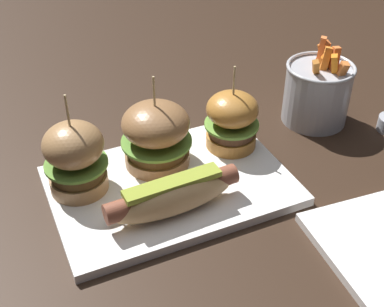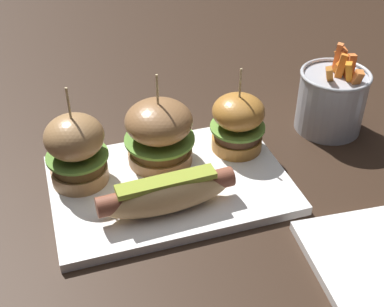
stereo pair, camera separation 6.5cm
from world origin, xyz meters
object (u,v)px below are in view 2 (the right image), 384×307
object	(u,v)px
fries_bucket	(332,99)
slider_left	(76,149)
slider_center	(159,132)
hot_dog	(167,193)
slider_right	(238,123)
platter_main	(170,184)

from	to	relation	value
fries_bucket	slider_left	bearing A→B (deg)	-175.72
slider_left	fries_bucket	distance (m)	0.42
slider_center	hot_dog	bearing A→B (deg)	-99.91
slider_center	fries_bucket	xyz separation A→B (m)	(0.30, 0.02, -0.01)
slider_center	slider_right	size ratio (longest dim) A/B	1.06
slider_right	fries_bucket	bearing A→B (deg)	8.48
hot_dog	slider_center	size ratio (longest dim) A/B	1.30
slider_left	fries_bucket	xyz separation A→B (m)	(0.42, 0.03, -0.01)
hot_dog	fries_bucket	size ratio (longest dim) A/B	1.30
slider_right	platter_main	bearing A→B (deg)	-159.07
hot_dog	slider_center	world-z (taller)	slider_center
platter_main	hot_dog	xyz separation A→B (m)	(-0.02, -0.06, 0.03)
hot_dog	fries_bucket	bearing A→B (deg)	22.09
slider_center	slider_right	xyz separation A→B (m)	(0.12, -0.01, -0.00)
slider_left	hot_dog	bearing A→B (deg)	-43.76
slider_left	slider_right	size ratio (longest dim) A/B	1.10
hot_dog	slider_right	size ratio (longest dim) A/B	1.37
platter_main	slider_right	xyz separation A→B (m)	(0.12, 0.05, 0.05)
platter_main	slider_right	bearing A→B (deg)	20.93
platter_main	fries_bucket	xyz separation A→B (m)	(0.30, 0.07, 0.05)
slider_left	slider_right	xyz separation A→B (m)	(0.24, 0.00, -0.01)
platter_main	slider_right	distance (m)	0.14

